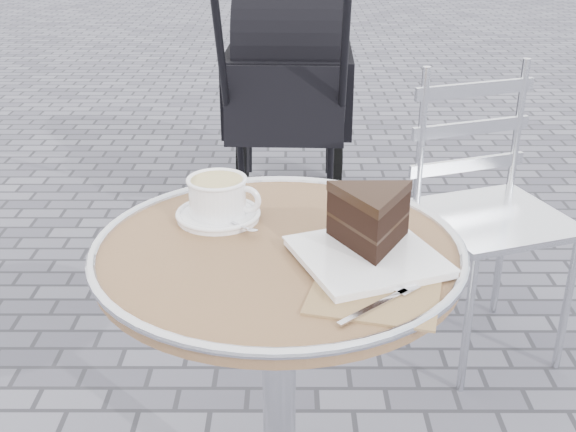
{
  "coord_description": "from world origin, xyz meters",
  "views": [
    {
      "loc": [
        0.02,
        -1.23,
        1.35
      ],
      "look_at": [
        0.02,
        0.03,
        0.78
      ],
      "focal_mm": 45.0,
      "sensor_mm": 36.0,
      "label": 1
    }
  ],
  "objects_px": {
    "cafe_table": "(279,319)",
    "baby_stroller": "(288,101)",
    "cappuccino_set": "(219,201)",
    "cake_plate_set": "(371,227)",
    "bistro_chair": "(480,179)"
  },
  "relations": [
    {
      "from": "cappuccino_set",
      "to": "cake_plate_set",
      "type": "height_order",
      "value": "cake_plate_set"
    },
    {
      "from": "cappuccino_set",
      "to": "bistro_chair",
      "type": "distance_m",
      "value": 1.02
    },
    {
      "from": "cake_plate_set",
      "to": "baby_stroller",
      "type": "height_order",
      "value": "baby_stroller"
    },
    {
      "from": "bistro_chair",
      "to": "baby_stroller",
      "type": "xyz_separation_m",
      "value": [
        -0.59,
        1.03,
        -0.04
      ]
    },
    {
      "from": "bistro_chair",
      "to": "baby_stroller",
      "type": "bearing_deg",
      "value": 100.56
    },
    {
      "from": "cappuccino_set",
      "to": "bistro_chair",
      "type": "xyz_separation_m",
      "value": [
        0.73,
        0.68,
        -0.22
      ]
    },
    {
      "from": "cafe_table",
      "to": "cappuccino_set",
      "type": "distance_m",
      "value": 0.27
    },
    {
      "from": "cappuccino_set",
      "to": "bistro_chair",
      "type": "bearing_deg",
      "value": 57.81
    },
    {
      "from": "bistro_chair",
      "to": "baby_stroller",
      "type": "relative_size",
      "value": 0.78
    },
    {
      "from": "cafe_table",
      "to": "bistro_chair",
      "type": "relative_size",
      "value": 0.83
    },
    {
      "from": "cafe_table",
      "to": "baby_stroller",
      "type": "xyz_separation_m",
      "value": [
        0.01,
        1.84,
        -0.05
      ]
    },
    {
      "from": "cafe_table",
      "to": "cake_plate_set",
      "type": "relative_size",
      "value": 1.82
    },
    {
      "from": "cake_plate_set",
      "to": "baby_stroller",
      "type": "xyz_separation_m",
      "value": [
        -0.16,
        1.88,
        -0.28
      ]
    },
    {
      "from": "cake_plate_set",
      "to": "bistro_chair",
      "type": "height_order",
      "value": "bistro_chair"
    },
    {
      "from": "cafe_table",
      "to": "baby_stroller",
      "type": "height_order",
      "value": "baby_stroller"
    }
  ]
}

